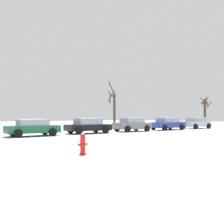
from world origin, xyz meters
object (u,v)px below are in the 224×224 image
at_px(fire_hydrant, 83,144).
at_px(parked_car_silver, 196,123).
at_px(parked_car_black, 88,126).
at_px(parked_car_gray, 132,124).
at_px(parked_car_blue, 168,123).
at_px(parked_car_green, 33,127).

bearing_deg(fire_hydrant, parked_car_silver, 26.44).
xyz_separation_m(parked_car_black, parked_car_gray, (5.20, -0.04, 0.01)).
xyz_separation_m(fire_hydrant, parked_car_blue, (16.98, 11.03, 0.27)).
relative_size(parked_car_black, parked_car_gray, 1.07).
distance_m(fire_hydrant, parked_car_silver, 24.77).
bearing_deg(fire_hydrant, parked_car_gray, 43.37).
bearing_deg(parked_car_black, parked_car_green, -177.85).
bearing_deg(parked_car_silver, parked_car_black, 179.51).
bearing_deg(parked_car_blue, parked_car_green, -179.76).
bearing_deg(parked_car_blue, fire_hydrant, -146.98).
xyz_separation_m(parked_car_gray, parked_car_blue, (5.20, -0.09, -0.00)).
height_order(parked_car_green, parked_car_blue, parked_car_blue).
xyz_separation_m(fire_hydrant, parked_car_gray, (11.77, 11.12, 0.27)).
height_order(fire_hydrant, parked_car_green, parked_car_green).
height_order(parked_car_green, parked_car_gray, parked_car_gray).
height_order(parked_car_blue, parked_car_silver, parked_car_blue).
relative_size(fire_hydrant, parked_car_black, 0.22).
relative_size(parked_car_gray, parked_car_blue, 0.92).
height_order(parked_car_black, parked_car_silver, parked_car_silver).
bearing_deg(parked_car_black, fire_hydrant, -120.48).
bearing_deg(fire_hydrant, parked_car_black, 59.52).
xyz_separation_m(parked_car_green, parked_car_blue, (15.61, 0.07, 0.03)).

